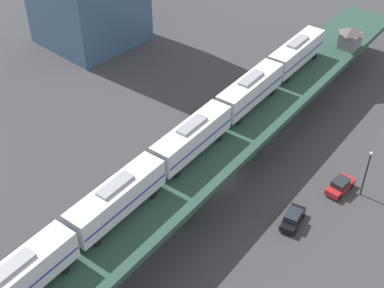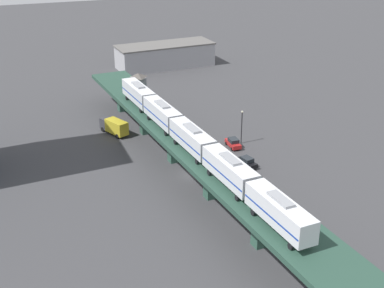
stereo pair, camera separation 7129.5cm
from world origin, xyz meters
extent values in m
plane|color=#38383A|center=(0.00, 0.00, 0.00)|extent=(400.00, 400.00, 0.00)
cube|color=#244135|center=(0.00, 0.00, 6.29)|extent=(16.63, 92.38, 0.80)
cube|color=#2D5142|center=(2.11, -23.40, 2.94)|extent=(1.95, 1.95, 5.89)
cube|color=#2D5142|center=(0.76, -8.47, 2.94)|extent=(1.95, 1.95, 5.89)
cube|color=#2D5142|center=(-0.58, 6.47, 2.94)|extent=(1.95, 1.95, 5.89)
cube|color=#2D5142|center=(-1.93, 21.41, 2.94)|extent=(1.95, 1.95, 5.89)
cube|color=#2D5142|center=(-3.28, 36.35, 2.94)|extent=(1.95, 1.95, 5.89)
cube|color=silver|center=(1.27, -29.68, 9.23)|extent=(3.87, 12.20, 3.10)
cube|color=navy|center=(1.27, -29.68, 8.93)|extent=(3.89, 11.97, 0.24)
cube|color=gray|center=(1.27, -29.68, 10.96)|extent=(1.77, 4.31, 0.36)
cylinder|color=black|center=(0.47, -33.97, 7.11)|extent=(0.29, 0.86, 0.84)
cylinder|color=black|center=(2.84, -33.76, 7.11)|extent=(0.29, 0.86, 0.84)
cylinder|color=black|center=(-0.29, -25.61, 7.11)|extent=(0.29, 0.86, 0.84)
cylinder|color=black|center=(2.08, -25.39, 7.11)|extent=(0.29, 0.86, 0.84)
cube|color=silver|center=(0.14, -17.13, 9.23)|extent=(3.87, 12.20, 3.10)
cube|color=navy|center=(0.14, -17.13, 8.93)|extent=(3.89, 11.97, 0.24)
cube|color=gray|center=(0.14, -17.13, 10.96)|extent=(1.77, 4.31, 0.36)
cylinder|color=black|center=(-0.67, -21.42, 7.11)|extent=(0.29, 0.86, 0.84)
cylinder|color=black|center=(1.70, -21.21, 7.11)|extent=(0.29, 0.86, 0.84)
cylinder|color=black|center=(-1.42, -13.06, 7.11)|extent=(0.29, 0.86, 0.84)
cylinder|color=black|center=(0.95, -12.84, 7.11)|extent=(0.29, 0.86, 0.84)
cube|color=silver|center=(-0.99, -4.59, 9.23)|extent=(3.87, 12.20, 3.10)
cube|color=navy|center=(-0.99, -4.59, 8.93)|extent=(3.89, 11.97, 0.24)
cube|color=gray|center=(-0.99, -4.59, 10.96)|extent=(1.77, 4.31, 0.36)
cylinder|color=black|center=(-1.80, -8.88, 7.11)|extent=(0.29, 0.86, 0.84)
cylinder|color=black|center=(0.57, -8.66, 7.11)|extent=(0.29, 0.86, 0.84)
cylinder|color=black|center=(-2.55, -0.51, 7.11)|extent=(0.29, 0.86, 0.84)
cylinder|color=black|center=(-0.18, -0.30, 7.11)|extent=(0.29, 0.86, 0.84)
cube|color=silver|center=(-2.12, 7.96, 9.23)|extent=(3.87, 12.20, 3.10)
cube|color=navy|center=(-2.12, 7.96, 8.93)|extent=(3.89, 11.97, 0.24)
cube|color=gray|center=(-2.12, 7.96, 10.96)|extent=(1.77, 4.31, 0.36)
cylinder|color=black|center=(-2.93, 3.67, 7.11)|extent=(0.29, 0.86, 0.84)
cylinder|color=black|center=(-0.56, 3.89, 7.11)|extent=(0.29, 0.86, 0.84)
cylinder|color=black|center=(-3.69, 12.04, 7.11)|extent=(0.29, 0.86, 0.84)
cylinder|color=black|center=(-1.32, 12.25, 7.11)|extent=(0.29, 0.86, 0.84)
cube|color=silver|center=(-3.26, 20.51, 9.23)|extent=(3.87, 12.20, 3.10)
cube|color=navy|center=(-3.26, 20.51, 8.93)|extent=(3.89, 11.97, 0.24)
cube|color=gray|center=(-3.26, 20.51, 10.96)|extent=(1.77, 4.31, 0.36)
cylinder|color=black|center=(-4.06, 16.22, 7.11)|extent=(0.29, 0.86, 0.84)
cylinder|color=black|center=(-1.69, 16.44, 7.11)|extent=(0.29, 0.86, 0.84)
cylinder|color=black|center=(-4.82, 24.59, 7.11)|extent=(0.29, 0.86, 0.84)
cylinder|color=black|center=(-2.45, 24.80, 7.11)|extent=(0.29, 0.86, 0.84)
cube|color=slate|center=(-0.42, 31.39, 7.94)|extent=(3.04, 3.04, 2.50)
pyramid|color=#4C4742|center=(-0.42, 31.39, 9.64)|extent=(3.50, 3.50, 0.90)
cube|color=black|center=(11.15, -0.21, 0.73)|extent=(2.81, 4.70, 0.80)
cube|color=#1E2328|center=(11.19, -0.35, 1.51)|extent=(2.12, 2.53, 0.76)
cylinder|color=black|center=(10.66, -1.80, 0.33)|extent=(0.39, 0.70, 0.66)
cylinder|color=black|center=(12.32, -1.39, 0.33)|extent=(0.39, 0.70, 0.66)
cylinder|color=black|center=(9.97, 0.97, 0.33)|extent=(0.39, 0.70, 0.66)
cylinder|color=black|center=(11.63, 1.39, 0.33)|extent=(0.39, 0.70, 0.66)
cube|color=#AD1E1E|center=(12.45, 8.57, 0.73)|extent=(1.91, 4.44, 0.80)
cube|color=#1E2328|center=(12.45, 8.42, 1.51)|extent=(1.70, 2.24, 0.76)
cylinder|color=black|center=(11.56, 7.17, 0.33)|extent=(0.26, 0.67, 0.66)
cylinder|color=black|center=(13.27, 7.12, 0.33)|extent=(0.26, 0.67, 0.66)
cylinder|color=black|center=(11.63, 10.03, 0.33)|extent=(0.26, 0.67, 0.66)
cylinder|color=black|center=(13.34, 9.98, 0.33)|extent=(0.26, 0.67, 0.66)
cube|color=#333338|center=(-9.16, 25.73, 1.65)|extent=(2.83, 2.72, 2.30)
cube|color=gold|center=(-7.69, 22.45, 1.85)|extent=(4.22, 5.69, 2.70)
cylinder|color=black|center=(-8.25, 26.14, 0.50)|extent=(0.73, 1.06, 1.00)
cylinder|color=black|center=(-10.06, 25.33, 0.50)|extent=(0.73, 1.06, 1.00)
cylinder|color=black|center=(-6.10, 21.45, 0.50)|extent=(0.73, 1.06, 1.00)
cylinder|color=black|center=(-7.99, 20.60, 0.50)|extent=(0.73, 1.06, 1.00)
cylinder|color=black|center=(14.75, 9.76, 3.25)|extent=(0.20, 0.20, 6.50)
sphere|color=beige|center=(14.75, 9.76, 6.72)|extent=(0.44, 0.44, 0.44)
cube|color=#99999E|center=(17.47, 68.94, 3.20)|extent=(28.67, 12.06, 6.40)
cube|color=#595654|center=(17.47, 68.94, 6.60)|extent=(29.24, 12.30, 0.40)
camera|label=1|loc=(31.83, -40.76, 47.05)|focal=50.00mm
camera|label=2|loc=(-28.25, -78.97, 43.31)|focal=50.00mm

